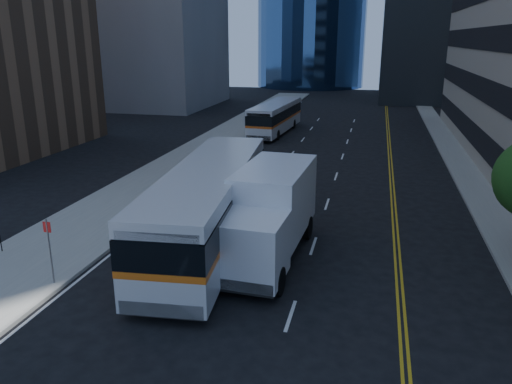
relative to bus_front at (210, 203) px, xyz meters
The scene contains 6 objects.
ground 8.39m from the bus_front, 60.67° to the right, with size 160.00×160.00×0.00m, color black.
sidewalk_west 19.12m from the bus_front, 109.98° to the left, with size 5.00×90.00×0.15m, color gray.
sidewalk_east 22.18m from the bus_front, 53.98° to the left, with size 2.00×90.00×0.15m, color gray.
bus_front is the anchor object (origin of this frame).
bus_rear 27.70m from the bus_front, 95.39° to the left, with size 3.21×11.31×2.88m.
box_truck 2.88m from the bus_front, 14.88° to the right, with size 3.04×7.82×3.68m.
Camera 1 is at (2.80, -12.48, 8.83)m, focal length 35.00 mm.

